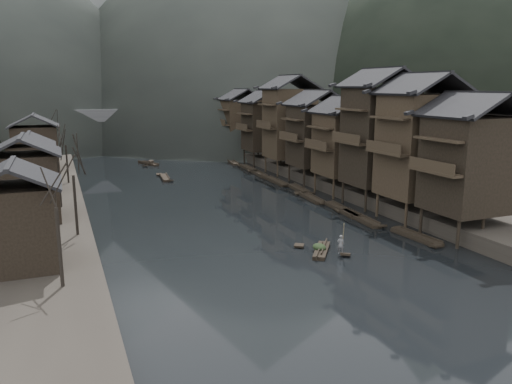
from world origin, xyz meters
TOP-DOWN VIEW (x-y plane):
  - water at (0.00, 0.00)m, footprint 300.00×300.00m
  - right_bank at (35.00, 40.00)m, footprint 40.00×200.00m
  - stilt_houses at (17.28, 18.68)m, footprint 9.00×67.60m
  - left_houses at (-20.50, 20.12)m, footprint 8.10×53.20m
  - bare_trees at (-17.00, 17.31)m, footprint 3.93×59.48m
  - moored_sampans at (12.10, 26.09)m, footprint 2.97×73.47m
  - midriver_boats at (-2.46, 39.70)m, footprint 3.01×21.37m
  - stone_bridge at (-0.00, 72.00)m, footprint 40.00×6.00m
  - hero_sampan at (2.82, -6.86)m, footprint 3.51×4.42m
  - cargo_heap at (2.69, -6.68)m, footprint 1.07×1.40m
  - boatman at (3.81, -8.24)m, footprint 0.69×0.58m
  - bamboo_pole at (4.01, -8.24)m, footprint 0.95×1.65m

SIDE VIEW (x-z plane):
  - water at x=0.00m, z-range 0.00..0.00m
  - midriver_boats at x=-2.46m, z-range -0.02..0.43m
  - hero_sampan at x=2.82m, z-range -0.01..0.42m
  - moored_sampans at x=12.10m, z-range -0.03..0.44m
  - cargo_heap at x=2.69m, z-range 0.43..1.07m
  - right_bank at x=35.00m, z-range 0.00..1.80m
  - boatman at x=3.81m, z-range 0.43..2.03m
  - bamboo_pole at x=4.01m, z-range 2.03..5.50m
  - stone_bridge at x=0.00m, z-range 0.61..9.61m
  - left_houses at x=-20.50m, z-range 1.30..10.02m
  - bare_trees at x=-17.00m, z-range 2.90..10.77m
  - stilt_houses at x=17.28m, z-range 0.89..17.01m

